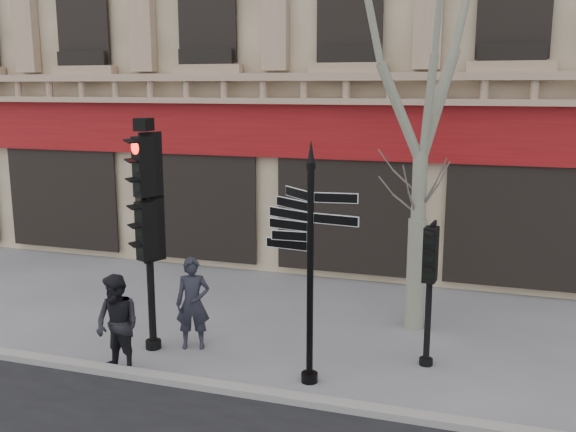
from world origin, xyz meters
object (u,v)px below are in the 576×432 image
traffic_signal_main (147,207)px  plane_tree (426,15)px  pedestrian_a (193,303)px  pedestrian_b (117,325)px  traffic_signal_secondary (430,270)px  fingerpost (310,223)px

traffic_signal_main → plane_tree: bearing=53.5°
pedestrian_a → pedestrian_b: (-0.71, -1.32, -0.01)m
traffic_signal_secondary → pedestrian_b: (-4.78, -1.85, -0.84)m
fingerpost → traffic_signal_main: traffic_signal_main is taller
fingerpost → traffic_signal_main: 3.08m
traffic_signal_main → plane_tree: 5.97m
fingerpost → pedestrian_b: 3.59m
plane_tree → pedestrian_a: plane_tree is taller
traffic_signal_secondary → pedestrian_a: 4.19m
traffic_signal_secondary → fingerpost: bearing=-139.1°
traffic_signal_secondary → pedestrian_a: (-4.07, -0.53, -0.84)m
plane_tree → pedestrian_b: (-4.37, -3.52, -5.05)m
fingerpost → traffic_signal_main: bearing=-170.5°
fingerpost → traffic_signal_secondary: (1.71, 1.22, -0.92)m
fingerpost → plane_tree: (1.30, 2.89, 3.28)m
fingerpost → pedestrian_b: fingerpost is taller
traffic_signal_main → pedestrian_b: 2.06m
plane_tree → pedestrian_b: plane_tree is taller
fingerpost → plane_tree: bearing=83.5°
traffic_signal_main → traffic_signal_secondary: (4.75, 0.79, -0.92)m
pedestrian_a → traffic_signal_main: bearing=-179.5°
fingerpost → plane_tree: size_ratio=0.46×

